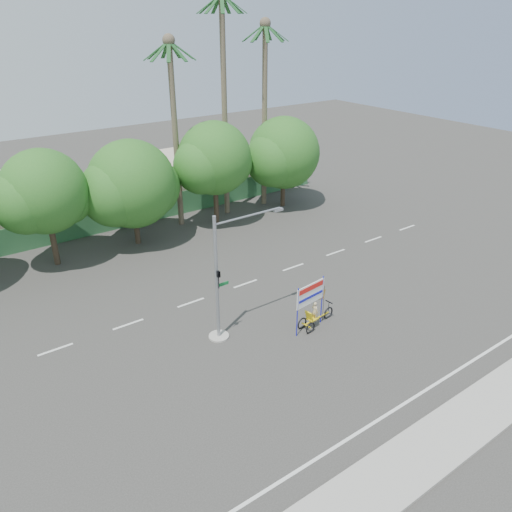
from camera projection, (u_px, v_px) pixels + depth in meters
ground at (302, 358)px, 25.29m from camera, size 120.00×120.00×0.00m
sidewalk_near at (425, 452)px, 19.79m from camera, size 50.00×2.40×0.12m
fence at (131, 214)px, 40.54m from camera, size 38.00×0.08×2.00m
building_right at (190, 175)px, 47.66m from camera, size 14.00×8.00×3.60m
tree_left at (44, 195)px, 32.51m from camera, size 6.66×5.60×8.07m
tree_center at (131, 187)px, 35.91m from camera, size 7.62×6.40×7.85m
tree_right at (214, 161)px, 39.24m from camera, size 6.90×5.80×8.36m
tree_far_right at (283, 155)px, 43.17m from camera, size 7.38×6.20×7.94m
palm_tall at (224, 87)px, 39.12m from camera, size 3.73×3.79×17.45m
palm_mid at (265, 97)px, 41.68m from camera, size 3.73×3.79×15.45m
palm_short at (174, 114)px, 37.46m from camera, size 3.73×3.79×14.45m
traffic_signal at (222, 288)px, 25.76m from camera, size 4.72×1.10×7.00m
trike_billboard at (313, 308)px, 27.24m from camera, size 3.04×0.85×2.99m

